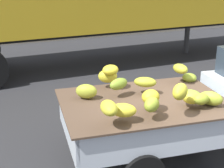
# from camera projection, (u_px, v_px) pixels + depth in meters

# --- Properties ---
(ground) EXTENTS (220.00, 220.00, 0.00)m
(ground) POSITION_uv_depth(u_px,v_px,m) (187.00, 163.00, 5.72)
(ground) COLOR #28282B
(curb_strip) EXTENTS (80.00, 0.80, 0.16)m
(curb_strip) POSITION_uv_depth(u_px,v_px,m) (58.00, 37.00, 14.57)
(curb_strip) COLOR gray
(curb_strip) RESTS_ON ground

